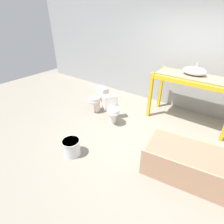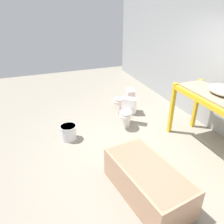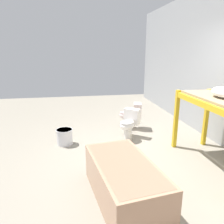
{
  "view_description": "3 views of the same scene",
  "coord_description": "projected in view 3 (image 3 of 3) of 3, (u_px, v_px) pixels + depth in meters",
  "views": [
    {
      "loc": [
        1.04,
        -2.84,
        2.35
      ],
      "look_at": [
        -0.78,
        -0.41,
        0.6
      ],
      "focal_mm": 28.0,
      "sensor_mm": 36.0,
      "label": 1
    },
    {
      "loc": [
        2.89,
        -1.84,
        2.61
      ],
      "look_at": [
        -0.88,
        -0.4,
        0.55
      ],
      "focal_mm": 35.0,
      "sensor_mm": 36.0,
      "label": 2
    },
    {
      "loc": [
        3.2,
        -1.08,
        1.84
      ],
      "look_at": [
        -0.88,
        -0.36,
        0.68
      ],
      "focal_mm": 35.0,
      "sensor_mm": 36.0,
      "label": 3
    }
  ],
  "objects": [
    {
      "name": "toilet_near",
      "position": [
        131.0,
        114.0,
        5.32
      ],
      "size": [
        0.44,
        0.6,
        0.63
      ],
      "rotation": [
        0.0,
        0.0,
        -0.27
      ],
      "color": "silver",
      "rests_on": "ground_plane"
    },
    {
      "name": "shelving_rack",
      "position": [
        222.0,
        112.0,
        3.37
      ],
      "size": [
        1.75,
        0.71,
        1.14
      ],
      "color": "gold",
      "rests_on": "ground_plane"
    },
    {
      "name": "toilet_far",
      "position": [
        129.0,
        123.0,
        4.69
      ],
      "size": [
        0.61,
        0.58,
        0.63
      ],
      "rotation": [
        0.0,
        0.0,
        0.89
      ],
      "color": "white",
      "rests_on": "ground_plane"
    },
    {
      "name": "bucket_white",
      "position": [
        65.0,
        136.0,
        4.43
      ],
      "size": [
        0.33,
        0.33,
        0.32
      ],
      "color": "silver",
      "rests_on": "ground_plane"
    },
    {
      "name": "bathtub_main",
      "position": [
        124.0,
        178.0,
        2.75
      ],
      "size": [
        1.49,
        0.89,
        0.5
      ],
      "rotation": [
        0.0,
        0.0,
        0.14
      ],
      "color": "tan",
      "rests_on": "ground_plane"
    },
    {
      "name": "ground_plane",
      "position": [
        142.0,
        163.0,
        3.71
      ],
      "size": [
        12.0,
        12.0,
        0.0
      ],
      "primitive_type": "plane",
      "color": "gray"
    }
  ]
}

